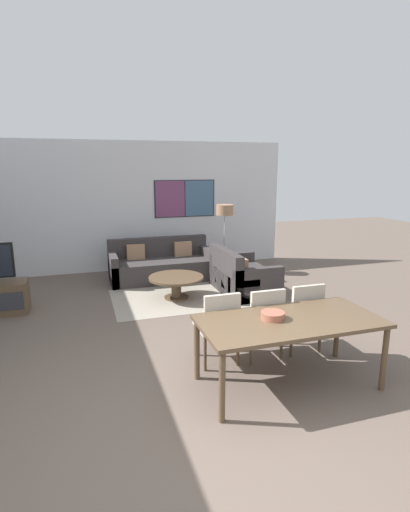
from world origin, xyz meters
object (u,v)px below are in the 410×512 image
at_px(sofa_main, 161,266).
at_px(fruit_bowl, 273,315).
at_px(coffee_table, 176,282).
at_px(floor_lamp, 225,215).
at_px(sofa_side, 240,278).
at_px(dining_chair_centre, 262,318).
at_px(dining_chair_right, 302,312).
at_px(dining_chair_left, 218,322).
at_px(dining_table, 290,325).

bearing_deg(sofa_main, fruit_bowl, -86.11).
distance_m(coffee_table, floor_lamp, 2.21).
xyz_separation_m(sofa_side, dining_chair_centre, (-0.74, -2.47, 0.24)).
height_order(dining_chair_centre, dining_chair_right, same).
relative_size(sofa_main, dining_chair_left, 2.32).
height_order(sofa_side, fruit_bowl, sofa_side).
height_order(sofa_main, fruit_bowl, sofa_main).
relative_size(sofa_side, floor_lamp, 0.93).
relative_size(sofa_side, coffee_table, 1.43).
bearing_deg(dining_chair_centre, coffee_table, 100.60).
bearing_deg(floor_lamp, dining_chair_left, -111.31).
xyz_separation_m(dining_chair_right, floor_lamp, (0.40, 3.84, 0.74)).
distance_m(coffee_table, dining_chair_right, 2.65).
xyz_separation_m(sofa_main, coffee_table, (0.00, -1.32, 0.03)).
height_order(dining_table, fruit_bowl, fruit_bowl).
xyz_separation_m(dining_table, fruit_bowl, (-0.17, 0.06, 0.11)).
bearing_deg(dining_chair_centre, fruit_bowl, -106.20).
relative_size(dining_chair_left, dining_chair_centre, 1.00).
bearing_deg(coffee_table, fruit_bowl, -84.43).
xyz_separation_m(sofa_main, dining_chair_centre, (0.46, -3.79, 0.24)).
xyz_separation_m(sofa_main, sofa_side, (1.21, -1.32, 0.00)).
bearing_deg(fruit_bowl, sofa_side, 73.31).
distance_m(dining_chair_left, floor_lamp, 4.19).
bearing_deg(sofa_main, dining_chair_left, -91.34).
bearing_deg(coffee_table, dining_chair_right, -67.46).
height_order(sofa_main, floor_lamp, floor_lamp).
height_order(dining_table, floor_lamp, floor_lamp).
distance_m(sofa_side, dining_chair_left, 2.78).
bearing_deg(floor_lamp, dining_chair_centre, -103.80).
bearing_deg(fruit_bowl, floor_lamp, 75.89).
height_order(sofa_main, dining_chair_centre, dining_chair_centre).
height_order(dining_chair_left, dining_chair_centre, same).
relative_size(sofa_main, floor_lamp, 1.41).
distance_m(sofa_main, coffee_table, 1.32).
xyz_separation_m(sofa_main, dining_chair_right, (1.01, -3.76, 0.24)).
relative_size(sofa_side, dining_chair_right, 1.53).
height_order(sofa_side, dining_table, sofa_side).
relative_size(dining_table, fruit_bowl, 7.55).
bearing_deg(dining_chair_centre, dining_chair_left, 177.64).
height_order(dining_chair_left, dining_chair_right, same).
bearing_deg(coffee_table, dining_table, -81.53).
xyz_separation_m(sofa_side, coffee_table, (-1.21, 0.00, 0.03)).
relative_size(sofa_main, dining_table, 1.10).
bearing_deg(dining_table, sofa_main, 95.96).
relative_size(sofa_main, coffee_table, 2.17).
bearing_deg(sofa_side, floor_lamp, -8.34).
distance_m(sofa_side, coffee_table, 1.21).
bearing_deg(floor_lamp, sofa_side, -98.34).
relative_size(sofa_side, dining_table, 0.72).
height_order(coffee_table, floor_lamp, floor_lamp).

